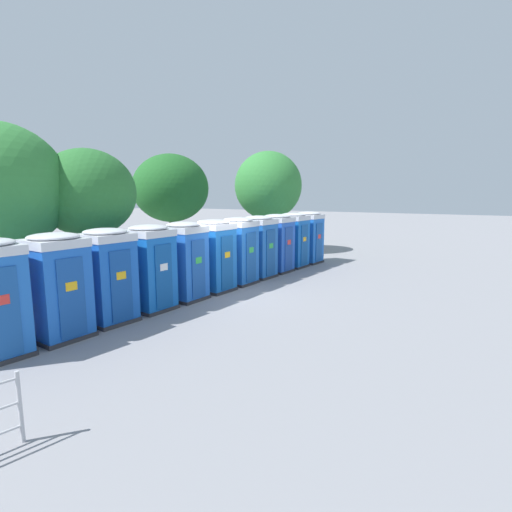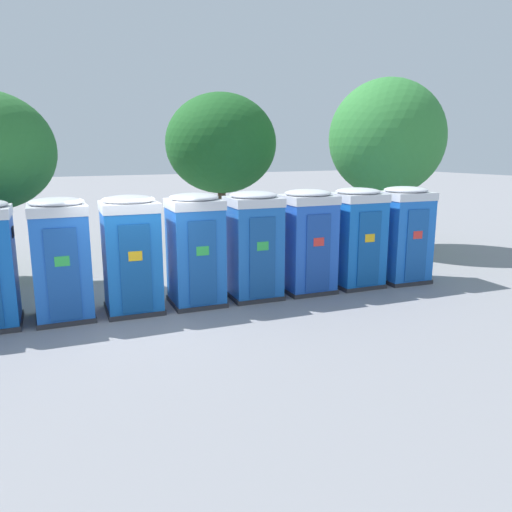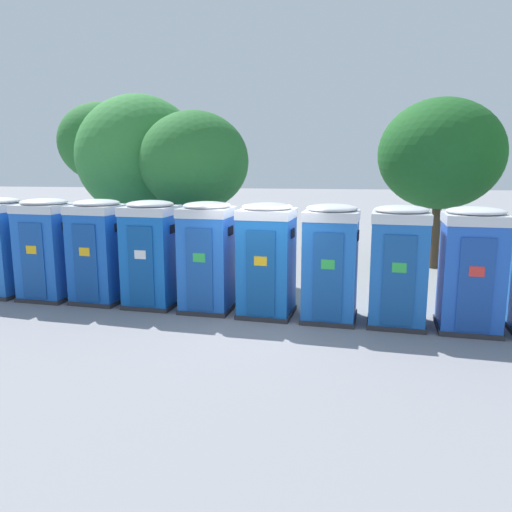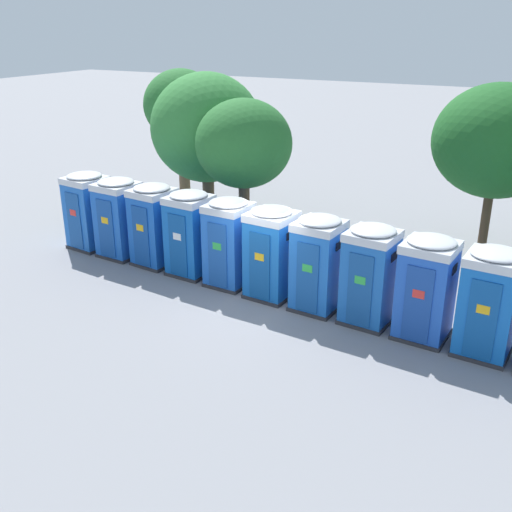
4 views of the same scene
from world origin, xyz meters
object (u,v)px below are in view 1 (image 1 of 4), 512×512
object	(u,v)px
portapotty_5	(214,255)
portapotty_9	(293,240)
portapotty_7	(259,246)
street_tree_0	(87,194)
portapotty_6	(239,250)
street_tree_1	(268,186)
portapotty_1	(57,286)
street_tree_4	(171,188)
portapotty_3	(150,267)
portapotty_4	(185,261)
portapotty_2	(108,275)
portapotty_10	(309,237)
portapotty_8	(277,243)

from	to	relation	value
portapotty_5	portapotty_9	world-z (taller)	same
portapotty_7	street_tree_0	bearing A→B (deg)	147.43
portapotty_6	portapotty_9	distance (m)	4.25
portapotty_7	street_tree_1	world-z (taller)	street_tree_1
portapotty_7	street_tree_0	distance (m)	6.75
portapotty_1	street_tree_4	bearing A→B (deg)	28.02
portapotty_3	portapotty_9	distance (m)	8.51
portapotty_3	portapotty_4	xyz separation A→B (m)	(1.41, -0.15, 0.00)
street_tree_1	portapotty_2	bearing A→B (deg)	-170.28
portapotty_7	portapotty_10	world-z (taller)	same
portapotty_1	portapotty_3	size ratio (longest dim) A/B	1.00
portapotty_7	portapotty_8	bearing A→B (deg)	-5.53
portapotty_4	street_tree_4	distance (m)	8.80
portapotty_1	portapotty_8	bearing A→B (deg)	-5.14
portapotty_8	street_tree_0	world-z (taller)	street_tree_0
portapotty_1	street_tree_4	xyz separation A→B (m)	(10.35, 5.51, 2.40)
portapotty_6	portapotty_9	xyz separation A→B (m)	(4.24, -0.38, -0.00)
street_tree_4	portapotty_7	bearing A→B (deg)	-106.66
portapotty_2	portapotty_4	distance (m)	2.84
portapotty_8	portapotty_10	distance (m)	2.84
portapotty_10	street_tree_4	xyz separation A→B (m)	(-2.36, 6.73, 2.40)
street_tree_1	portapotty_9	bearing A→B (deg)	-138.55
portapotty_3	portapotty_8	distance (m)	7.09
portapotty_3	portapotty_9	world-z (taller)	same
portapotty_10	portapotty_2	bearing A→B (deg)	174.12
portapotty_5	portapotty_7	bearing A→B (deg)	-4.73
portapotty_6	portapotty_7	bearing A→B (deg)	-4.20
street_tree_4	street_tree_1	bearing A→B (deg)	-34.63
portapotty_1	portapotty_6	world-z (taller)	same
portapotty_5	street_tree_0	world-z (taller)	street_tree_0
portapotty_4	street_tree_4	xyz separation A→B (m)	(6.11, 5.86, 2.40)
portapotty_1	portapotty_6	distance (m)	7.09
portapotty_4	portapotty_7	world-z (taller)	same
portapotty_4	street_tree_0	xyz separation A→B (m)	(-1.16, 3.04, 2.14)
street_tree_1	street_tree_4	xyz separation A→B (m)	(-4.68, 3.23, -0.16)
portapotty_6	portapotty_10	size ratio (longest dim) A/B	1.00
portapotty_8	portapotty_10	xyz separation A→B (m)	(2.82, -0.33, 0.00)
portapotty_9	street_tree_4	size ratio (longest dim) A/B	0.47
portapotty_1	portapotty_8	xyz separation A→B (m)	(9.89, -0.89, 0.00)
portapotty_6	portapotty_10	xyz separation A→B (m)	(5.64, -0.57, -0.00)
portapotty_1	portapotty_3	bearing A→B (deg)	-4.07
street_tree_1	portapotty_4	bearing A→B (deg)	-166.33
portapotty_5	portapotty_10	world-z (taller)	same
portapotty_4	portapotty_8	distance (m)	5.67
portapotty_3	portapotty_4	bearing A→B (deg)	-6.13
portapotty_10	street_tree_1	size ratio (longest dim) A/B	0.44
portapotty_6	portapotty_1	bearing A→B (deg)	174.75
portapotty_1	street_tree_1	xyz separation A→B (m)	(15.03, 2.27, 2.56)
portapotty_5	portapotty_7	size ratio (longest dim) A/B	1.00
street_tree_1	portapotty_7	bearing A→B (deg)	-155.24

